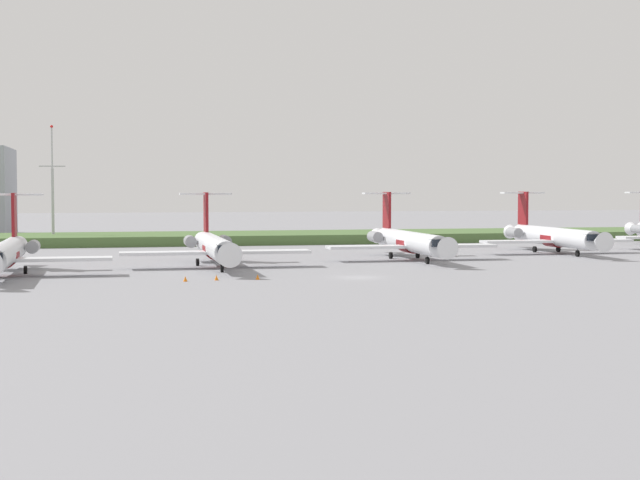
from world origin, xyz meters
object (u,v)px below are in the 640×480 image
at_px(antenna_mast, 53,194).
at_px(regional_jet_third, 214,246).
at_px(regional_jet_fifth, 552,236).
at_px(safety_cone_rear_marker, 258,277).
at_px(regional_jet_second, 6,253).
at_px(safety_cone_mid_marker, 216,278).
at_px(regional_jet_fourth, 408,241).
at_px(safety_cone_front_marker, 185,279).

bearing_deg(antenna_mast, regional_jet_third, -68.19).
bearing_deg(regional_jet_fifth, safety_cone_rear_marker, -146.65).
relative_size(regional_jet_second, regional_jet_third, 1.00).
bearing_deg(regional_jet_second, safety_cone_mid_marker, -24.89).
bearing_deg(regional_jet_second, regional_jet_fifth, 16.17).
height_order(regional_jet_fifth, antenna_mast, antenna_mast).
xyz_separation_m(regional_jet_second, antenna_mast, (1.65, 62.14, 5.94)).
xyz_separation_m(safety_cone_mid_marker, safety_cone_rear_marker, (4.30, -0.10, 0.00)).
bearing_deg(regional_jet_fourth, safety_cone_rear_marker, -134.95).
relative_size(safety_cone_front_marker, safety_cone_mid_marker, 1.00).
bearing_deg(regional_jet_second, antenna_mast, 88.48).
bearing_deg(regional_jet_fifth, safety_cone_mid_marker, -148.92).
distance_m(regional_jet_third, regional_jet_fifth, 53.26).
xyz_separation_m(regional_jet_fifth, antenna_mast, (-73.22, 40.42, 5.94)).
height_order(regional_jet_third, regional_jet_fifth, same).
bearing_deg(safety_cone_front_marker, safety_cone_rear_marker, 3.80).
xyz_separation_m(regional_jet_third, antenna_mast, (-21.95, 54.85, 5.94)).
relative_size(regional_jet_fifth, safety_cone_mid_marker, 56.36).
height_order(regional_jet_third, safety_cone_front_marker, regional_jet_third).
relative_size(antenna_mast, safety_cone_mid_marker, 36.94).
relative_size(regional_jet_third, antenna_mast, 1.53).
bearing_deg(antenna_mast, regional_jet_second, -91.52).
bearing_deg(regional_jet_third, regional_jet_second, -162.84).
height_order(regional_jet_fourth, antenna_mast, antenna_mast).
bearing_deg(safety_cone_rear_marker, regional_jet_second, 158.60).
distance_m(regional_jet_second, regional_jet_fifth, 77.95).
relative_size(regional_jet_fourth, safety_cone_front_marker, 56.36).
bearing_deg(safety_cone_front_marker, regional_jet_fourth, 37.87).
bearing_deg(regional_jet_fourth, regional_jet_fifth, 17.88).
distance_m(regional_jet_second, regional_jet_fourth, 52.13).
height_order(safety_cone_front_marker, safety_cone_rear_marker, same).
xyz_separation_m(regional_jet_second, regional_jet_fourth, (50.27, 13.78, 0.00)).
relative_size(regional_jet_second, safety_cone_rear_marker, 56.36).
bearing_deg(safety_cone_mid_marker, regional_jet_second, 155.11).
xyz_separation_m(antenna_mast, safety_cone_rear_marker, (24.60, -72.42, -8.21)).
distance_m(safety_cone_mid_marker, safety_cone_rear_marker, 4.31).
distance_m(regional_jet_second, safety_cone_rear_marker, 28.28).
xyz_separation_m(safety_cone_front_marker, safety_cone_mid_marker, (3.27, 0.61, 0.00)).
relative_size(regional_jet_fifth, safety_cone_rear_marker, 56.36).
height_order(regional_jet_second, safety_cone_front_marker, regional_jet_second).
distance_m(regional_jet_fourth, regional_jet_fifth, 25.85).
relative_size(regional_jet_fourth, regional_jet_fifth, 1.00).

